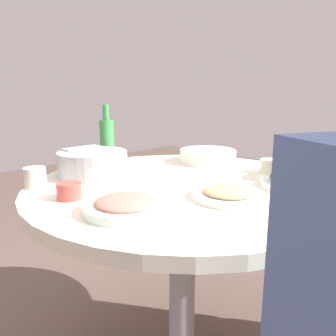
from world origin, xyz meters
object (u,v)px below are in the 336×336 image
(soup_bowl, at_px, (208,156))
(green_bottle, at_px, (107,140))
(rice_bowl, at_px, (93,163))
(tea_cup_near, at_px, (69,191))
(dish_shrimp, at_px, (126,205))
(round_dining_table, at_px, (183,206))
(dish_greens, at_px, (297,181))
(tea_cup_side, at_px, (270,166))
(dish_noodles, at_px, (229,194))
(tea_cup_far, at_px, (35,178))

(soup_bowl, relative_size, green_bottle, 1.05)
(rice_bowl, xyz_separation_m, tea_cup_near, (-0.21, 0.22, -0.02))
(dish_shrimp, distance_m, green_bottle, 0.69)
(green_bottle, bearing_deg, soup_bowl, -134.35)
(round_dining_table, relative_size, rice_bowl, 4.11)
(round_dining_table, xyz_separation_m, green_bottle, (0.50, -0.02, 0.20))
(soup_bowl, relative_size, dish_greens, 1.13)
(round_dining_table, height_order, tea_cup_side, tea_cup_side)
(dish_greens, height_order, tea_cup_side, dish_greens)
(rice_bowl, relative_size, green_bottle, 1.02)
(round_dining_table, relative_size, dish_greens, 4.51)
(dish_noodles, distance_m, tea_cup_near, 0.50)
(dish_noodles, height_order, dish_greens, dish_greens)
(dish_noodles, xyz_separation_m, tea_cup_far, (0.55, 0.37, 0.02))
(dish_shrimp, bearing_deg, tea_cup_far, 9.53)
(rice_bowl, xyz_separation_m, tea_cup_far, (-0.01, 0.24, -0.02))
(dish_shrimp, bearing_deg, green_bottle, -31.14)
(dish_shrimp, bearing_deg, tea_cup_side, -94.21)
(dish_greens, bearing_deg, tea_cup_side, -36.84)
(dish_noodles, relative_size, tea_cup_side, 3.03)
(rice_bowl, relative_size, soup_bowl, 0.97)
(tea_cup_near, bearing_deg, rice_bowl, -46.84)
(dish_noodles, bearing_deg, tea_cup_far, 34.29)
(rice_bowl, bearing_deg, soup_bowl, -107.34)
(dish_shrimp, bearing_deg, tea_cup_near, 13.43)
(dish_shrimp, height_order, tea_cup_side, tea_cup_side)
(soup_bowl, bearing_deg, dish_shrimp, 110.59)
(green_bottle, bearing_deg, dish_greens, -165.27)
(soup_bowl, distance_m, tea_cup_near, 0.74)
(rice_bowl, xyz_separation_m, dish_noodles, (-0.55, -0.14, -0.04))
(tea_cup_near, bearing_deg, dish_noodles, -134.38)
(round_dining_table, distance_m, soup_bowl, 0.41)
(dish_noodles, bearing_deg, soup_bowl, -44.67)
(dish_greens, bearing_deg, tea_cup_near, 54.26)
(green_bottle, distance_m, tea_cup_near, 0.56)
(round_dining_table, xyz_separation_m, tea_cup_near, (0.13, 0.38, 0.11))
(soup_bowl, height_order, dish_shrimp, soup_bowl)
(round_dining_table, xyz_separation_m, tea_cup_far, (0.33, 0.40, 0.12))
(dish_greens, xyz_separation_m, tea_cup_side, (0.18, -0.13, 0.00))
(round_dining_table, distance_m, dish_shrimp, 0.36)
(dish_shrimp, relative_size, tea_cup_side, 3.08)
(round_dining_table, distance_m, tea_cup_side, 0.41)
(round_dining_table, bearing_deg, green_bottle, -2.55)
(tea_cup_near, distance_m, tea_cup_far, 0.20)
(tea_cup_side, bearing_deg, dish_noodles, 101.26)
(tea_cup_far, bearing_deg, dish_shrimp, -170.47)
(tea_cup_near, bearing_deg, round_dining_table, -108.61)
(tea_cup_far, bearing_deg, tea_cup_near, -174.79)
(dish_greens, xyz_separation_m, tea_cup_near, (0.45, 0.62, 0.00))
(round_dining_table, bearing_deg, tea_cup_side, -110.58)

